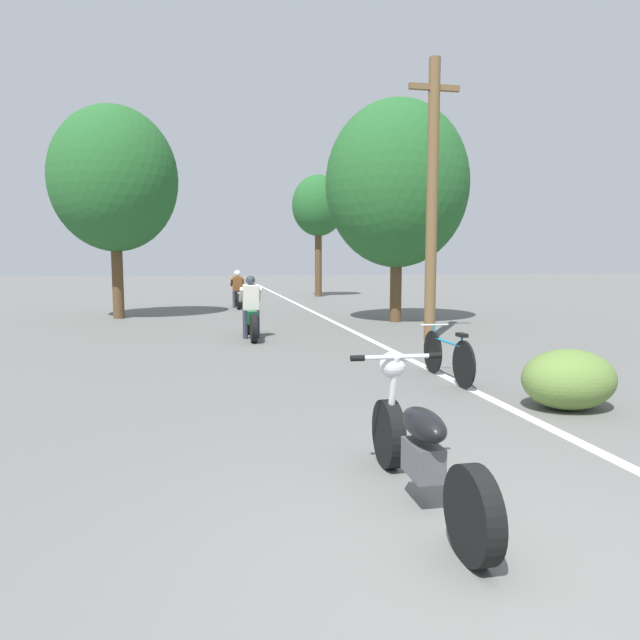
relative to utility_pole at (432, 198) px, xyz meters
The scene contains 11 objects.
ground_plane 9.90m from the utility_pole, 109.70° to the right, with size 120.00×120.00×0.00m, color #60605E.
lane_stripe_edge 5.24m from the utility_pole, 107.47° to the left, with size 0.14×48.00×0.01m, color white.
utility_pole is the anchor object (origin of this frame).
roadside_tree_right_near 3.63m from the utility_pole, 83.12° to the left, with size 3.93×3.54×6.03m.
roadside_tree_right_far 14.69m from the utility_pole, 88.40° to the left, with size 2.44×2.19×5.61m.
roadside_tree_left 9.47m from the utility_pole, 140.66° to the left, with size 3.61×3.25×6.11m.
roadside_bush 6.40m from the utility_pole, 96.28° to the right, with size 1.10×0.88×0.70m.
motorcycle_foreground 8.90m from the utility_pole, 112.55° to the right, with size 0.75×2.11×0.99m.
motorcycle_rider_lead 4.64m from the utility_pole, 165.96° to the left, with size 0.50×2.04×1.38m.
motorcycle_rider_far 10.03m from the utility_pole, 112.06° to the left, with size 0.50×2.00×1.35m.
bicycle_parked 5.01m from the utility_pole, 108.64° to the right, with size 0.44×1.73×0.76m.
Camera 1 is at (-1.55, -2.70, 1.73)m, focal length 32.00 mm.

